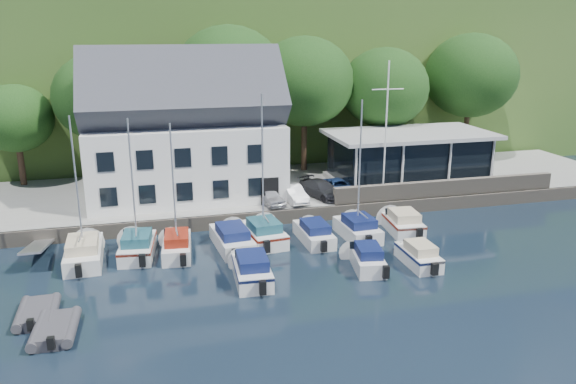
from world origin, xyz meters
name	(u,v)px	position (x,y,z in m)	size (l,w,h in m)	color
ground	(350,290)	(0.00, 0.00, 0.00)	(180.00, 180.00, 0.00)	black
quay	(274,191)	(0.00, 17.50, 0.50)	(60.00, 13.00, 1.00)	gray
quay_face	(295,216)	(0.00, 11.00, 0.50)	(60.00, 0.30, 1.00)	#686053
hillside	(207,64)	(0.00, 62.00, 8.00)	(160.00, 75.00, 16.00)	#335520
field_patch	(248,9)	(8.00, 70.00, 16.15)	(50.00, 30.00, 0.30)	#5A6733
harbor_building	(185,138)	(-7.00, 16.50, 5.35)	(14.40, 8.20, 8.70)	silver
club_pavilion	(408,157)	(11.00, 16.00, 3.05)	(13.20, 7.20, 4.10)	black
seawall	(447,188)	(12.00, 11.40, 1.60)	(18.00, 0.50, 1.20)	#686053
gangway	(41,256)	(-16.50, 9.00, 0.00)	(1.20, 6.00, 1.40)	silver
car_silver	(269,196)	(-1.50, 12.64, 1.57)	(1.35, 3.37, 1.15)	#B9BABE
car_white	(293,193)	(0.34, 12.88, 1.60)	(1.26, 3.62, 1.19)	silver
car_dgrey	(321,189)	(2.66, 13.37, 1.62)	(1.74, 4.28, 1.24)	#28292D
car_blue	(338,186)	(4.17, 13.80, 1.59)	(1.37, 3.47, 1.19)	#315596
flagpole	(386,131)	(7.15, 12.22, 6.02)	(2.41, 0.20, 10.04)	silver
tree_0	(17,136)	(-19.67, 22.70, 5.04)	(5.91, 5.91, 8.07)	black
tree_1	(104,119)	(-12.96, 21.62, 6.22)	(7.64, 7.64, 10.44)	black
tree_2	(230,102)	(-2.83, 21.41, 7.27)	(9.18, 9.18, 12.55)	black
tree_3	(304,105)	(3.72, 21.75, 6.82)	(8.52, 8.52, 11.65)	black
tree_4	(384,108)	(10.95, 21.24, 6.34)	(7.81, 7.81, 10.67)	black
tree_5	(469,97)	(20.17, 22.44, 6.92)	(8.66, 8.66, 11.84)	black
boat_r1_0	(77,186)	(-13.82, 7.41, 4.63)	(2.21, 6.82, 9.27)	silver
boat_r1_1	(132,182)	(-10.78, 7.54, 4.64)	(2.08, 5.72, 9.28)	silver
boat_r1_2	(173,184)	(-8.47, 7.16, 4.47)	(1.80, 5.82, 8.94)	silver
boat_r1_3	(232,236)	(-5.06, 7.45, 0.74)	(2.13, 6.68, 1.49)	silver
boat_r1_4	(263,171)	(-2.97, 7.86, 4.72)	(2.25, 5.89, 9.44)	silver
boat_r1_5	(314,231)	(0.21, 7.22, 0.69)	(1.84, 5.92, 1.38)	silver
boat_r1_6	(360,170)	(3.19, 7.19, 4.58)	(2.15, 5.73, 9.16)	silver
boat_r1_7	(402,221)	(6.53, 7.51, 0.74)	(2.14, 5.54, 1.49)	silver
boat_r2_2	(252,267)	(-4.77, 2.54, 0.77)	(2.01, 5.98, 1.54)	silver
boat_r2_3	(367,256)	(1.92, 2.46, 0.71)	(1.68, 5.11, 1.43)	silver
boat_r2_4	(419,253)	(4.99, 2.13, 0.70)	(1.67, 4.94, 1.40)	silver
dinghy_0	(37,311)	(-15.39, 0.90, 0.37)	(1.92, 3.20, 0.75)	#38373C
dinghy_1	(55,327)	(-14.37, -0.94, 0.38)	(1.97, 3.29, 0.77)	#38373C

